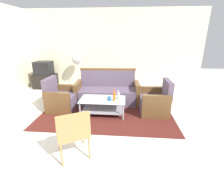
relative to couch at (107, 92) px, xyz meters
name	(u,v)px	position (x,y,z in m)	size (l,w,h in m)	color
ground_plane	(100,126)	(-0.01, -1.35, -0.32)	(14.00, 14.00, 0.00)	silver
wall_back	(112,49)	(-0.01, 1.71, 1.08)	(6.52, 0.12, 2.80)	beige
rug	(107,112)	(0.05, -0.64, -0.31)	(3.26, 2.07, 0.01)	#511E19
couch	(107,92)	(0.00, 0.00, 0.00)	(1.83, 0.82, 0.96)	#5B4C60
armchair_left	(61,99)	(-1.17, -0.57, -0.03)	(0.73, 0.79, 0.85)	#5B4C60
armchair_right	(155,102)	(1.27, -0.57, -0.03)	(0.71, 0.77, 0.85)	#5B4C60
coffee_table	(103,104)	(-0.03, -0.78, -0.04)	(1.10, 0.60, 0.40)	silver
bottle_clear	(118,96)	(0.35, -0.75, 0.18)	(0.07, 0.07, 0.23)	silver
bottle_orange	(114,96)	(0.26, -0.84, 0.21)	(0.06, 0.06, 0.30)	#D85919
cup	(109,99)	(0.15, -0.86, 0.14)	(0.08, 0.08, 0.10)	#2659A5
tv_stand	(45,81)	(-2.49, 1.20, -0.06)	(0.80, 0.50, 0.52)	black
television	(44,68)	(-2.49, 1.20, 0.44)	(0.61, 0.46, 0.48)	black
pedestal_fan	(77,61)	(-1.23, 1.25, 0.70)	(0.36, 0.36, 1.27)	#2D2D33
wicker_chair	(73,131)	(-0.27, -2.31, 0.18)	(0.65, 0.65, 0.84)	#AD844C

